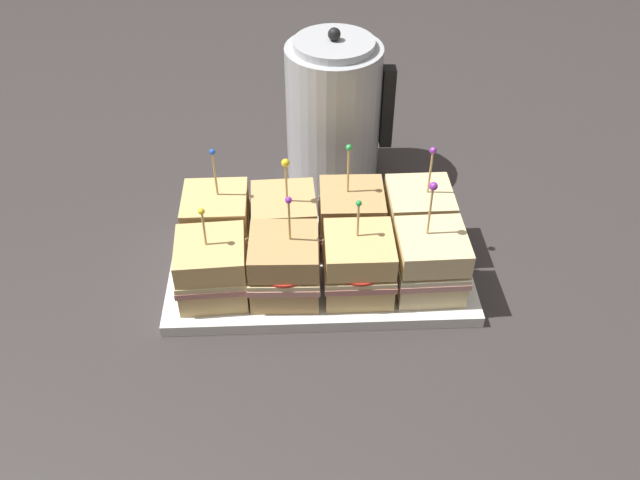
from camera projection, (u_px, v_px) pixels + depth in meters
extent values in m
plane|color=#383333|center=(320.00, 274.00, 1.01)|extent=(6.00, 6.00, 0.00)
cube|color=white|center=(320.00, 271.00, 1.01)|extent=(0.44, 0.23, 0.01)
cube|color=white|center=(320.00, 267.00, 1.00)|extent=(0.44, 0.23, 0.01)
cube|color=tan|center=(214.00, 282.00, 0.95)|extent=(0.10, 0.10, 0.04)
cube|color=tan|center=(212.00, 271.00, 0.93)|extent=(0.10, 0.10, 0.01)
cube|color=beige|center=(212.00, 266.00, 0.92)|extent=(0.10, 0.10, 0.01)
cube|color=#E0B771|center=(210.00, 254.00, 0.91)|extent=(0.10, 0.10, 0.04)
cylinder|color=tan|center=(204.00, 230.00, 0.88)|extent=(0.00, 0.01, 0.07)
sphere|color=yellow|center=(201.00, 211.00, 0.86)|extent=(0.01, 0.01, 0.01)
cube|color=tan|center=(285.00, 281.00, 0.95)|extent=(0.10, 0.10, 0.04)
cube|color=tan|center=(285.00, 270.00, 0.93)|extent=(0.10, 0.10, 0.01)
cube|color=beige|center=(284.00, 265.00, 0.93)|extent=(0.10, 0.10, 0.01)
cylinder|color=red|center=(284.00, 270.00, 0.91)|extent=(0.07, 0.07, 0.00)
cube|color=tan|center=(284.00, 251.00, 0.91)|extent=(0.10, 0.10, 0.04)
cylinder|color=tan|center=(289.00, 223.00, 0.88)|extent=(0.00, 0.01, 0.08)
sphere|color=purple|center=(288.00, 200.00, 0.86)|extent=(0.01, 0.01, 0.01)
cube|color=tan|center=(358.00, 280.00, 0.95)|extent=(0.09, 0.09, 0.04)
cube|color=tan|center=(358.00, 268.00, 0.93)|extent=(0.10, 0.10, 0.01)
cube|color=beige|center=(359.00, 263.00, 0.93)|extent=(0.10, 0.10, 0.01)
cylinder|color=red|center=(360.00, 268.00, 0.91)|extent=(0.07, 0.07, 0.00)
cube|color=#E0B771|center=(359.00, 249.00, 0.91)|extent=(0.09, 0.09, 0.04)
cylinder|color=tan|center=(358.00, 222.00, 0.89)|extent=(0.00, 0.01, 0.07)
sphere|color=green|center=(359.00, 203.00, 0.87)|extent=(0.01, 0.01, 0.01)
cube|color=beige|center=(428.00, 277.00, 0.95)|extent=(0.09, 0.09, 0.04)
cube|color=tan|center=(429.00, 265.00, 0.94)|extent=(0.10, 0.10, 0.01)
cube|color=beige|center=(430.00, 260.00, 0.93)|extent=(0.10, 0.10, 0.01)
cylinder|color=red|center=(432.00, 265.00, 0.92)|extent=(0.05, 0.05, 0.00)
cube|color=beige|center=(432.00, 246.00, 0.92)|extent=(0.09, 0.09, 0.04)
cylinder|color=tan|center=(430.00, 213.00, 0.89)|extent=(0.00, 0.01, 0.09)
sphere|color=purple|center=(433.00, 186.00, 0.86)|extent=(0.01, 0.01, 0.01)
cube|color=tan|center=(219.00, 236.00, 1.02)|extent=(0.09, 0.09, 0.04)
cube|color=tan|center=(217.00, 225.00, 1.00)|extent=(0.10, 0.10, 0.01)
cube|color=beige|center=(217.00, 220.00, 1.00)|extent=(0.10, 0.10, 0.01)
cylinder|color=red|center=(216.00, 224.00, 0.98)|extent=(0.06, 0.06, 0.00)
cube|color=#E0B771|center=(215.00, 206.00, 0.98)|extent=(0.09, 0.09, 0.04)
cylinder|color=tan|center=(215.00, 176.00, 0.95)|extent=(0.00, 0.01, 0.08)
sphere|color=blue|center=(212.00, 152.00, 0.93)|extent=(0.01, 0.01, 0.01)
cube|color=tan|center=(285.00, 235.00, 1.02)|extent=(0.10, 0.10, 0.04)
cube|color=tan|center=(284.00, 224.00, 1.01)|extent=(0.10, 0.10, 0.01)
cube|color=beige|center=(284.00, 219.00, 1.00)|extent=(0.10, 0.10, 0.01)
cube|color=tan|center=(284.00, 207.00, 0.99)|extent=(0.10, 0.10, 0.04)
cylinder|color=tan|center=(286.00, 185.00, 0.95)|extent=(0.00, 0.01, 0.08)
sphere|color=yellow|center=(285.00, 163.00, 0.93)|extent=(0.01, 0.01, 0.01)
cube|color=tan|center=(351.00, 233.00, 1.03)|extent=(0.09, 0.09, 0.04)
cube|color=tan|center=(351.00, 221.00, 1.01)|extent=(0.10, 0.10, 0.01)
cube|color=beige|center=(351.00, 217.00, 1.01)|extent=(0.10, 0.10, 0.01)
cylinder|color=red|center=(352.00, 221.00, 0.99)|extent=(0.07, 0.07, 0.00)
cube|color=tan|center=(352.00, 203.00, 0.99)|extent=(0.09, 0.09, 0.04)
cylinder|color=tan|center=(348.00, 172.00, 0.96)|extent=(0.00, 0.01, 0.09)
sphere|color=green|center=(349.00, 148.00, 0.93)|extent=(0.01, 0.01, 0.01)
cube|color=beige|center=(416.00, 231.00, 1.03)|extent=(0.09, 0.09, 0.04)
cube|color=tan|center=(418.00, 220.00, 1.01)|extent=(0.10, 0.10, 0.01)
cube|color=beige|center=(418.00, 215.00, 1.01)|extent=(0.10, 0.10, 0.01)
cylinder|color=red|center=(420.00, 219.00, 0.99)|extent=(0.06, 0.06, 0.00)
cube|color=beige|center=(420.00, 201.00, 0.99)|extent=(0.09, 0.09, 0.04)
cylinder|color=tan|center=(430.00, 174.00, 0.96)|extent=(0.00, 0.01, 0.08)
sphere|color=purple|center=(433.00, 150.00, 0.93)|extent=(0.01, 0.01, 0.01)
cylinder|color=#B7BABF|center=(333.00, 115.00, 1.13)|extent=(0.16, 0.16, 0.24)
cylinder|color=#B7BABF|center=(334.00, 44.00, 1.04)|extent=(0.13, 0.13, 0.01)
sphere|color=black|center=(334.00, 34.00, 1.03)|extent=(0.02, 0.02, 0.02)
cube|color=black|center=(387.00, 107.00, 1.12)|extent=(0.02, 0.02, 0.14)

